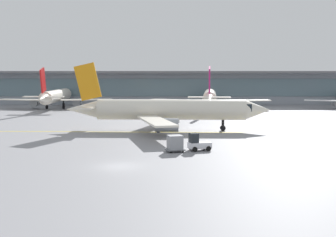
# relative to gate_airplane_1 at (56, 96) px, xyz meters

# --- Properties ---
(ground_plane) EXTENTS (400.00, 400.00, 0.00)m
(ground_plane) POSITION_rel_gate_airplane_1_xyz_m (24.69, -69.04, -3.11)
(ground_plane) COLOR gray
(taxiway_centreline_stripe) EXTENTS (109.97, 3.21, 0.01)m
(taxiway_centreline_stripe) POSITION_rel_gate_airplane_1_xyz_m (29.69, -44.42, -3.11)
(taxiway_centreline_stripe) COLOR yellow
(taxiway_centreline_stripe) RESTS_ON ground_plane
(terminal_concourse) EXTENTS (204.34, 11.00, 9.60)m
(terminal_concourse) POSITION_rel_gate_airplane_1_xyz_m (24.69, 17.22, 1.81)
(terminal_concourse) COLOR #8C939E
(terminal_concourse) RESTS_ON ground_plane
(gate_airplane_1) EXTENTS (29.14, 31.30, 10.38)m
(gate_airplane_1) POSITION_rel_gate_airplane_1_xyz_m (0.00, 0.00, 0.00)
(gate_airplane_1) COLOR silver
(gate_airplane_1) RESTS_ON ground_plane
(gate_airplane_2) EXTENTS (29.65, 32.02, 10.60)m
(gate_airplane_2) POSITION_rel_gate_airplane_1_xyz_m (39.07, -3.14, 0.07)
(gate_airplane_2) COLOR silver
(gate_airplane_2) RESTS_ON ground_plane
(taxiing_regional_jet) EXTENTS (32.50, 30.27, 10.78)m
(taxiing_regional_jet) POSITION_rel_gate_airplane_1_xyz_m (29.27, -42.41, 0.12)
(taxiing_regional_jet) COLOR silver
(taxiing_regional_jet) RESTS_ON ground_plane
(baggage_tug) EXTENTS (2.89, 2.22, 2.10)m
(baggage_tug) POSITION_rel_gate_airplane_1_xyz_m (32.91, -60.32, -2.22)
(baggage_tug) COLOR silver
(baggage_tug) RESTS_ON ground_plane
(cargo_dolly_lead) EXTENTS (2.47, 2.14, 1.94)m
(cargo_dolly_lead) POSITION_rel_gate_airplane_1_xyz_m (30.21, -61.14, -2.06)
(cargo_dolly_lead) COLOR #595B60
(cargo_dolly_lead) RESTS_ON ground_plane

